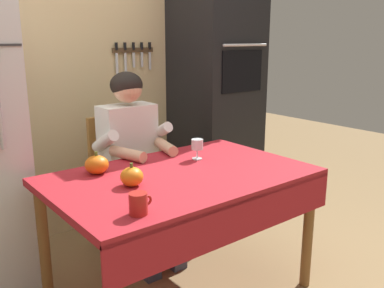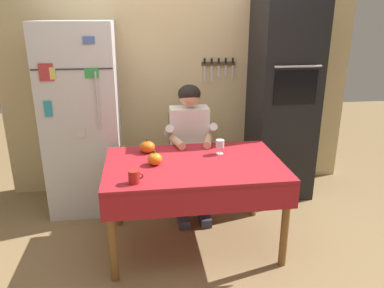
{
  "view_description": "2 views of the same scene",
  "coord_description": "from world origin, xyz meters",
  "views": [
    {
      "loc": [
        -1.31,
        -1.64,
        1.46
      ],
      "look_at": [
        0.12,
        0.15,
        0.88
      ],
      "focal_mm": 39.44,
      "sensor_mm": 36.0,
      "label": 1
    },
    {
      "loc": [
        -0.39,
        -2.65,
        1.86
      ],
      "look_at": [
        -0.01,
        0.15,
        0.88
      ],
      "focal_mm": 35.25,
      "sensor_mm": 36.0,
      "label": 2
    }
  ],
  "objects": [
    {
      "name": "chair_behind_person",
      "position": [
        0.05,
        0.87,
        0.51
      ],
      "size": [
        0.4,
        0.4,
        0.93
      ],
      "color": "#9E6B33",
      "rests_on": "ground"
    },
    {
      "name": "seated_person",
      "position": [
        0.05,
        0.68,
        0.74
      ],
      "size": [
        0.47,
        0.55,
        1.25
      ],
      "color": "#38384C",
      "rests_on": "ground"
    },
    {
      "name": "wall_oven",
      "position": [
        1.05,
        1.0,
        1.05
      ],
      "size": [
        0.6,
        0.64,
        2.1
      ],
      "color": "black",
      "rests_on": "ground"
    },
    {
      "name": "coffee_mug",
      "position": [
        -0.46,
        -0.23,
        0.79
      ],
      "size": [
        0.11,
        0.08,
        0.09
      ],
      "color": "#B2231E",
      "rests_on": "dining_table"
    },
    {
      "name": "pumpkin_large",
      "position": [
        -0.31,
        0.09,
        0.79
      ],
      "size": [
        0.11,
        0.11,
        0.12
      ],
      "color": "orange",
      "rests_on": "dining_table"
    },
    {
      "name": "pumpkin_medium",
      "position": [
        -0.36,
        0.38,
        0.79
      ],
      "size": [
        0.13,
        0.13,
        0.12
      ],
      "color": "orange",
      "rests_on": "dining_table"
    },
    {
      "name": "back_wall_assembly",
      "position": [
        0.05,
        1.35,
        1.3
      ],
      "size": [
        3.7,
        0.13,
        2.6
      ],
      "color": "#D1B784",
      "rests_on": "ground"
    },
    {
      "name": "dining_table",
      "position": [
        0.0,
        0.08,
        0.66
      ],
      "size": [
        1.4,
        0.9,
        0.74
      ],
      "color": "brown",
      "rests_on": "ground"
    },
    {
      "name": "wine_glass",
      "position": [
        0.24,
        0.26,
        0.83
      ],
      "size": [
        0.07,
        0.07,
        0.12
      ],
      "color": "white",
      "rests_on": "dining_table"
    }
  ]
}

